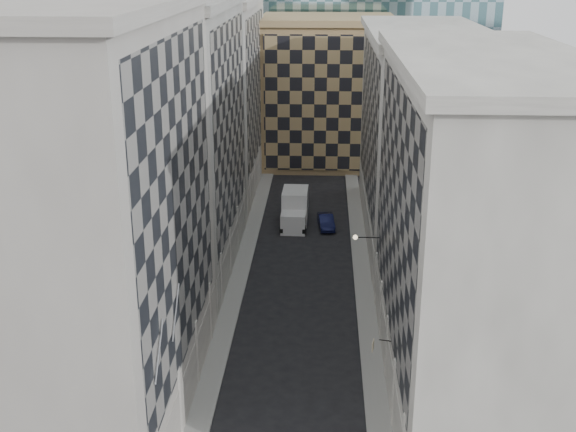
% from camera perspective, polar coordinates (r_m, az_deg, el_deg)
% --- Properties ---
extents(sidewalk_west, '(1.50, 100.00, 0.15)m').
position_cam_1_polar(sidewalk_west, '(61.72, -3.88, -4.79)').
color(sidewalk_west, gray).
rests_on(sidewalk_west, ground).
extents(sidewalk_east, '(1.50, 100.00, 0.15)m').
position_cam_1_polar(sidewalk_east, '(61.42, 5.94, -4.99)').
color(sidewalk_east, gray).
rests_on(sidewalk_east, ground).
extents(bldg_left_a, '(10.80, 22.80, 23.70)m').
position_cam_1_polar(bldg_left_a, '(41.24, -15.11, -0.53)').
color(bldg_left_a, '#A09990').
rests_on(bldg_left_a, ground).
extents(bldg_left_b, '(10.80, 22.80, 22.70)m').
position_cam_1_polar(bldg_left_b, '(61.78, -9.02, 6.08)').
color(bldg_left_b, gray).
rests_on(bldg_left_b, ground).
extents(bldg_left_c, '(10.80, 22.80, 21.70)m').
position_cam_1_polar(bldg_left_c, '(83.07, -5.95, 9.33)').
color(bldg_left_c, '#A09990').
rests_on(bldg_left_c, ground).
extents(bldg_right_a, '(10.80, 26.80, 20.70)m').
position_cam_1_polar(bldg_right_a, '(44.47, 14.57, -1.06)').
color(bldg_right_a, '#A6A298').
rests_on(bldg_right_a, ground).
extents(bldg_right_b, '(10.80, 28.80, 19.70)m').
position_cam_1_polar(bldg_right_b, '(70.16, 10.39, 6.38)').
color(bldg_right_b, '#A6A298').
rests_on(bldg_right_b, ground).
extents(tan_block, '(16.80, 14.80, 18.80)m').
position_cam_1_polar(tan_block, '(95.04, 3.07, 9.85)').
color(tan_block, tan).
rests_on(tan_block, ground).
extents(flagpoles_left, '(0.10, 6.33, 2.33)m').
position_cam_1_polar(flagpoles_left, '(37.11, -9.47, -8.91)').
color(flagpoles_left, gray).
rests_on(flagpoles_left, ground).
extents(bracket_lamp, '(1.98, 0.36, 0.36)m').
position_cam_1_polar(bracket_lamp, '(53.47, 5.53, -1.68)').
color(bracket_lamp, black).
rests_on(bracket_lamp, ground).
extents(box_truck, '(2.66, 6.29, 3.43)m').
position_cam_1_polar(box_truck, '(73.20, 0.53, 0.45)').
color(box_truck, silver).
rests_on(box_truck, ground).
extents(dark_car, '(1.91, 4.30, 1.37)m').
position_cam_1_polar(dark_car, '(72.55, 3.02, -0.43)').
color(dark_car, '#0F1337').
rests_on(dark_car, ground).
extents(shop_sign, '(1.14, 0.62, 0.70)m').
position_cam_1_polar(shop_sign, '(44.03, 6.83, -10.08)').
color(shop_sign, black).
rests_on(shop_sign, ground).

